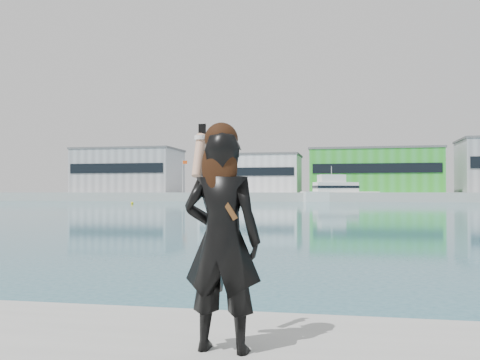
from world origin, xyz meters
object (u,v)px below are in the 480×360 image
object	(u,v)px
buoy_far	(132,204)
buoy_extra	(227,203)
motor_yacht	(338,192)
woman	(222,234)

from	to	relation	value
buoy_far	buoy_extra	world-z (taller)	same
motor_yacht	buoy_far	size ratio (longest dim) A/B	33.97
buoy_extra	woman	bearing A→B (deg)	-77.31
buoy_extra	woman	distance (m)	93.20
buoy_extra	woman	xyz separation A→B (m)	(20.47, -90.91, 1.69)
motor_yacht	buoy_far	world-z (taller)	motor_yacht
buoy_far	buoy_extra	bearing A→B (deg)	26.38
woman	buoy_extra	bearing A→B (deg)	-74.30
buoy_far	woman	bearing A→B (deg)	-66.82
motor_yacht	buoy_extra	distance (m)	29.84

